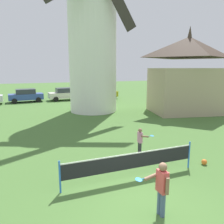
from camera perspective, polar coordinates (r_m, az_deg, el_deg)
The scene contains 10 objects.
ground_plane at distance 7.09m, azimuth 8.64°, elevation -22.73°, with size 120.00×120.00×0.00m, color #477033.
windmill at distance 20.80m, azimuth -5.19°, elevation 21.40°, with size 9.17×5.02×16.09m.
tennis_net at distance 8.05m, azimuth 5.23°, elevation -12.71°, with size 5.17×0.06×1.10m.
player_near at distance 6.29m, azimuth 12.80°, elevation -18.41°, with size 0.83×0.56×1.53m.
player_far at distance 10.31m, azimuth 7.45°, elevation -7.17°, with size 0.72×0.53×1.25m.
stray_ball at distance 10.12m, azimuth 23.01°, elevation -11.95°, with size 0.23×0.23×0.23m, color orange.
parked_car_blue at distance 28.24m, azimuth -21.63°, elevation 4.08°, with size 4.01×2.11×1.56m.
parked_car_cream at distance 28.57m, azimuth -11.91°, elevation 4.71°, with size 4.47×2.13×1.56m.
parked_car_mustard at distance 29.21m, azimuth -2.48°, elevation 5.07°, with size 3.90×1.94×1.56m.
chapel at distance 20.92m, azimuth 19.08°, elevation 8.81°, with size 7.10×5.80×7.60m.
Camera 1 is at (-3.00, -5.07, 3.95)m, focal length 34.90 mm.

